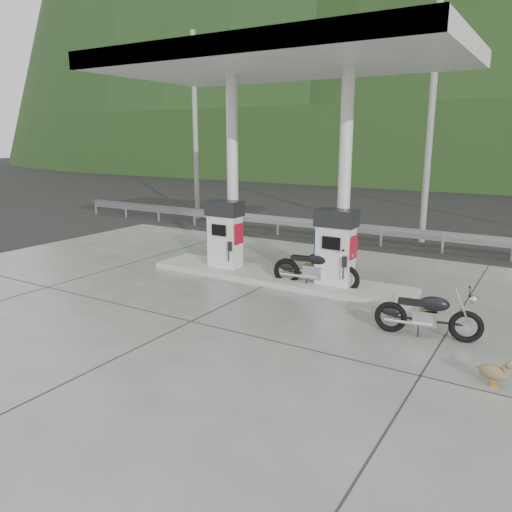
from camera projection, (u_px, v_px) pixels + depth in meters
The scene contains 17 objects.
ground at pixel (220, 308), 10.82m from camera, with size 160.00×160.00×0.00m, color black.
forecourt_apron at pixel (220, 308), 10.82m from camera, with size 18.00×14.00×0.02m, color slate.
pump_island at pixel (276, 277), 12.87m from camera, with size 7.00×1.40×0.15m, color #9B9790.
gas_pump_left at pixel (225, 234), 13.46m from camera, with size 0.95×0.55×1.80m, color silver, non-canonical shape.
gas_pump_right at pixel (336, 247), 11.84m from camera, with size 0.95×0.55×1.80m, color silver, non-canonical shape.
canopy_column_left at pixel (233, 173), 13.42m from camera, with size 0.30×0.30×5.00m, color silver.
canopy_column_right at pixel (345, 178), 11.80m from camera, with size 0.30×0.30×5.00m, color silver.
canopy_roof at pixel (278, 60), 11.65m from camera, with size 8.50×5.00×0.40m, color silver.
guardrail at pixel (353, 223), 17.30m from camera, with size 26.00×0.16×1.42m, color gray, non-canonical shape.
road at pixel (383, 228), 20.37m from camera, with size 60.00×7.00×0.01m, color black.
utility_pole_a at pixel (195, 128), 21.83m from camera, with size 0.22×0.22×8.00m, color gray.
utility_pole_b at pixel (430, 125), 16.77m from camera, with size 0.22×0.22×8.00m, color gray.
tree_band at pixel (467, 146), 35.04m from camera, with size 80.00×6.00×6.00m, color black.
forested_hills at pixel (506, 168), 60.65m from camera, with size 100.00×40.00×140.00m, color black, non-canonical shape.
motorcycle_left at pixel (315, 269), 12.06m from camera, with size 2.05×0.65×0.97m, color black, non-canonical shape.
motorcycle_right at pixel (428, 315), 9.13m from camera, with size 1.79×0.57×0.85m, color black, non-canonical shape.
duck at pixel (493, 373), 7.39m from camera, with size 0.53×0.15×0.39m, color brown, non-canonical shape.
Camera 1 is at (6.00, -8.36, 3.61)m, focal length 35.00 mm.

